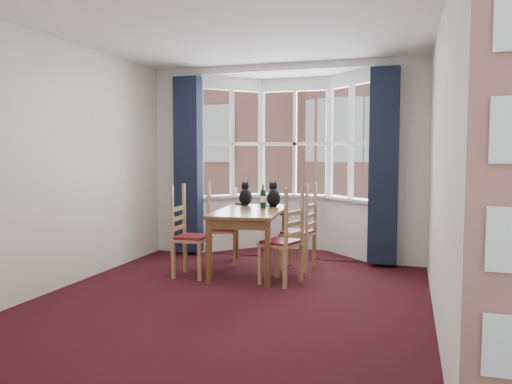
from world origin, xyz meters
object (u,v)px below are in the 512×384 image
at_px(chair_left_near, 185,238).
at_px(chair_right_far, 304,234).
at_px(dining_table, 250,217).
at_px(cat_left, 246,196).
at_px(chair_right_near, 288,244).
at_px(wine_bottle, 263,198).
at_px(candle_tall, 235,192).
at_px(cat_right, 274,197).
at_px(chair_left_far, 215,230).

bearing_deg(chair_left_near, chair_right_far, 29.53).
height_order(dining_table, chair_right_far, chair_right_far).
relative_size(chair_left_near, cat_left, 2.67).
xyz_separation_m(chair_right_near, wine_bottle, (-0.53, 0.79, 0.46)).
xyz_separation_m(chair_right_far, candle_tall, (-1.32, 1.02, 0.45)).
bearing_deg(cat_right, chair_left_near, -133.05).
height_order(chair_right_far, cat_left, cat_left).
bearing_deg(cat_left, wine_bottle, -37.20).
bearing_deg(chair_left_near, cat_right, 46.95).
bearing_deg(chair_left_far, chair_right_far, 1.31).
height_order(cat_left, candle_tall, cat_left).
bearing_deg(chair_right_near, cat_right, 113.87).
relative_size(chair_right_near, chair_right_far, 1.00).
height_order(chair_left_near, cat_right, cat_right).
distance_m(chair_right_near, wine_bottle, 1.05).
bearing_deg(candle_tall, chair_left_near, -90.82).
height_order(chair_left_far, chair_right_far, same).
height_order(chair_left_far, cat_right, cat_right).
xyz_separation_m(chair_left_near, wine_bottle, (0.78, 0.76, 0.46)).
relative_size(chair_left_near, wine_bottle, 2.97).
distance_m(cat_left, candle_tall, 0.89).
xyz_separation_m(cat_left, wine_bottle, (0.33, -0.25, 0.00)).
relative_size(chair_left_near, chair_right_far, 1.00).
relative_size(dining_table, cat_left, 4.54).
bearing_deg(dining_table, chair_left_near, -146.82).
bearing_deg(wine_bottle, candle_tall, 126.43).
height_order(chair_left_near, chair_left_far, same).
bearing_deg(wine_bottle, chair_left_near, -135.98).
relative_size(chair_right_near, wine_bottle, 2.97).
relative_size(chair_right_near, candle_tall, 8.47).
distance_m(chair_right_near, chair_right_far, 0.79).
relative_size(chair_left_far, wine_bottle, 2.97).
distance_m(chair_left_far, cat_right, 0.92).
height_order(cat_left, cat_right, cat_right).
bearing_deg(chair_right_far, wine_bottle, -179.42).
xyz_separation_m(chair_left_near, chair_right_near, (1.31, -0.03, 0.00)).
bearing_deg(wine_bottle, cat_right, 62.37).
height_order(chair_left_near, cat_left, cat_left).
height_order(dining_table, cat_right, cat_right).
distance_m(chair_left_far, cat_left, 0.64).
relative_size(cat_left, candle_tall, 3.17).
distance_m(chair_left_near, cat_left, 1.20).
xyz_separation_m(dining_table, candle_tall, (-0.68, 1.33, 0.22)).
bearing_deg(cat_right, dining_table, -110.47).
xyz_separation_m(dining_table, cat_right, (0.18, 0.49, 0.23)).
bearing_deg(dining_table, chair_right_near, -38.49).
relative_size(chair_left_far, chair_right_far, 1.00).
relative_size(dining_table, chair_right_far, 1.70).
xyz_separation_m(dining_table, wine_bottle, (0.08, 0.30, 0.23)).
xyz_separation_m(chair_left_near, cat_left, (0.46, 1.01, 0.46)).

